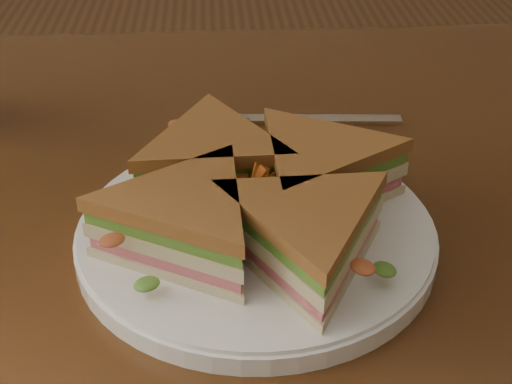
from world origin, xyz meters
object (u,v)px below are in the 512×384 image
plate (256,234)px  sandwich_wedges (256,197)px  spoon (208,139)px  knife (296,120)px  table (265,262)px

plate → sandwich_wedges: size_ratio=0.92×
plate → sandwich_wedges: 0.04m
sandwich_wedges → spoon: sandwich_wedges is taller
spoon → knife: size_ratio=0.84×
sandwich_wedges → knife: (0.06, 0.21, -0.04)m
sandwich_wedges → table: bearing=80.6°
plate → knife: bearing=75.0°
sandwich_wedges → plate: bearing=-104.0°
table → plate: size_ratio=4.06×
plate → knife: 0.22m
table → spoon: bearing=125.1°
table → sandwich_wedges: bearing=-99.4°
plate → spoon: 0.18m
sandwich_wedges → spoon: 0.18m
sandwich_wedges → spoon: bearing=102.6°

